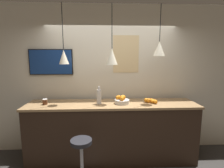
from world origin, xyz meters
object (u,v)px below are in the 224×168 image
(fruit_bowl, at_px, (122,100))
(juice_bottle, at_px, (99,96))
(bar_stool, at_px, (82,156))
(mounted_tv, at_px, (51,62))
(spread_jar, at_px, (45,102))

(fruit_bowl, xyz_separation_m, juice_bottle, (-0.40, 0.00, 0.08))
(bar_stool, distance_m, mounted_tv, 1.83)
(spread_jar, bearing_deg, juice_bottle, 0.00)
(juice_bottle, xyz_separation_m, spread_jar, (-0.94, -0.00, -0.08))
(fruit_bowl, relative_size, mounted_tv, 0.32)
(spread_jar, xyz_separation_m, mounted_tv, (0.02, 0.42, 0.67))
(mounted_tv, bearing_deg, bar_stool, -56.40)
(spread_jar, relative_size, mounted_tv, 0.12)
(bar_stool, bearing_deg, spread_jar, 139.31)
(juice_bottle, bearing_deg, fruit_bowl, -0.13)
(bar_stool, height_order, juice_bottle, juice_bottle)
(fruit_bowl, bearing_deg, bar_stool, -137.84)
(bar_stool, xyz_separation_m, juice_bottle, (0.25, 0.59, 0.77))
(fruit_bowl, xyz_separation_m, spread_jar, (-1.35, 0.00, -0.01))
(juice_bottle, relative_size, mounted_tv, 0.38)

